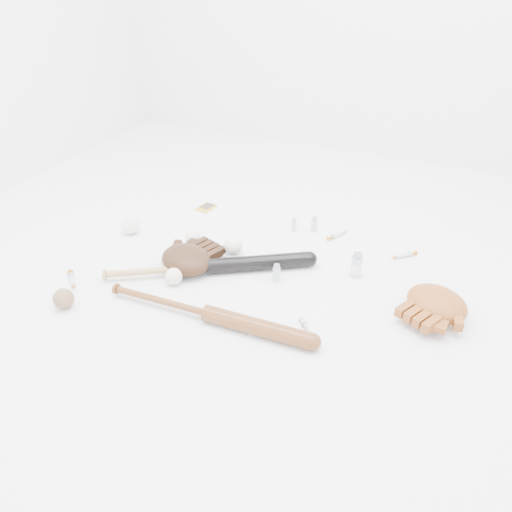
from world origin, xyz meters
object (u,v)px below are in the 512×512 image
at_px(bat_wood, 207,313).
at_px(bat_dark, 209,267).
at_px(pedestal, 234,257).
at_px(glove_dark, 186,259).

bearing_deg(bat_wood, bat_dark, 115.53).
xyz_separation_m(bat_dark, bat_wood, (0.13, -0.25, -0.00)).
height_order(bat_dark, bat_wood, bat_dark).
distance_m(bat_dark, pedestal, 0.13).
distance_m(glove_dark, pedestal, 0.20).
bearing_deg(glove_dark, pedestal, 61.48).
bearing_deg(bat_wood, glove_dark, 131.04).
xyz_separation_m(glove_dark, pedestal, (0.14, 0.13, -0.03)).
bearing_deg(bat_dark, pedestal, 35.76).
height_order(bat_dark, pedestal, bat_dark).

